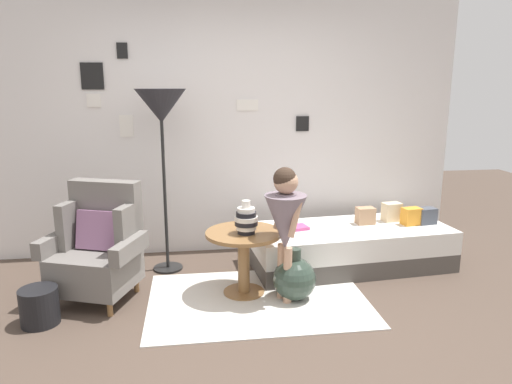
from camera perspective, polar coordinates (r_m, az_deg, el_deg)
name	(u,v)px	position (r m, az deg, el deg)	size (l,w,h in m)	color
ground_plane	(253,341)	(3.44, -0.34, -17.66)	(12.00, 12.00, 0.00)	#4C3D33
gallery_wall	(228,129)	(4.92, -3.37, 7.68)	(4.80, 0.12, 2.60)	silver
rug	(258,300)	(4.00, 0.22, -12.93)	(1.80, 1.23, 0.01)	silver
armchair	(99,247)	(4.11, -18.57, -6.38)	(0.88, 0.77, 0.97)	olive
daybed	(350,246)	(4.72, 11.35, -6.50)	(1.96, 0.96, 0.40)	#4C4742
pillow_head	(426,216)	(4.95, 19.96, -2.74)	(0.18, 0.12, 0.16)	#474C56
pillow_mid	(411,216)	(4.87, 18.34, -2.82)	(0.18, 0.12, 0.17)	orange
pillow_back	(392,212)	(4.94, 16.14, -2.34)	(0.18, 0.12, 0.19)	beige
pillow_extra	(365,216)	(4.78, 13.13, -2.82)	(0.18, 0.12, 0.16)	tan
side_table	(244,249)	(3.97, -1.51, -6.88)	(0.64, 0.64, 0.55)	olive
vase_striped	(246,220)	(3.84, -1.20, -3.40)	(0.19, 0.19, 0.28)	black
floor_lamp	(161,112)	(4.37, -11.44, 9.52)	(0.46, 0.46, 1.71)	black
person_child	(285,217)	(3.75, 3.58, -3.08)	(0.34, 0.34, 1.12)	tan
book_on_daybed	(296,228)	(4.51, 4.87, -4.33)	(0.22, 0.16, 0.03)	#C04882
demijohn_near	(294,279)	(3.96, 4.69, -10.42)	(0.36, 0.36, 0.44)	#2D3D33
magazine_basket	(39,306)	(3.94, -24.80, -12.48)	(0.28, 0.28, 0.28)	black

